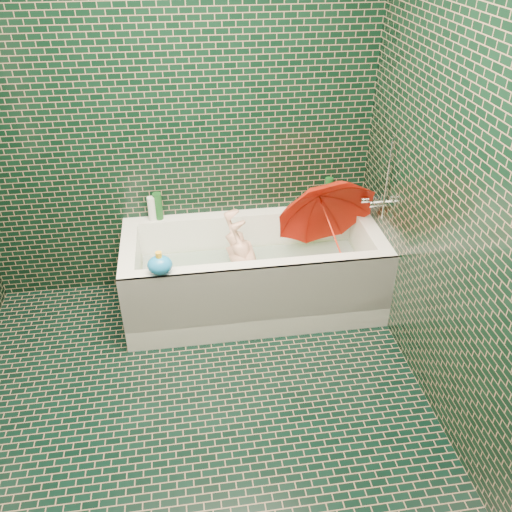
{
  "coord_description": "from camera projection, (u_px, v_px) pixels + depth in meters",
  "views": [
    {
      "loc": [
        0.02,
        -1.95,
        2.37
      ],
      "look_at": [
        0.44,
        0.82,
        0.53
      ],
      "focal_mm": 38.0,
      "sensor_mm": 36.0,
      "label": 1
    }
  ],
  "objects": [
    {
      "name": "soap_bottle_a",
      "position": [
        357.0,
        205.0,
        3.88
      ],
      "size": [
        0.13,
        0.13,
        0.28
      ],
      "primitive_type": "imported",
      "rotation": [
        0.0,
        0.0,
        -0.3
      ],
      "color": "white",
      "rests_on": "bathtub"
    },
    {
      "name": "wall_back",
      "position": [
        173.0,
        116.0,
        3.39
      ],
      "size": [
        2.8,
        0.0,
        2.8
      ],
      "primitive_type": "plane",
      "rotation": [
        1.57,
        0.0,
        0.0
      ],
      "color": "black",
      "rests_on": "floor"
    },
    {
      "name": "bath_toy",
      "position": [
        160.0,
        265.0,
        3.13
      ],
      "size": [
        0.17,
        0.14,
        0.14
      ],
      "rotation": [
        0.0,
        0.0,
        0.17
      ],
      "color": "#177CD2",
      "rests_on": "bathtub"
    },
    {
      "name": "faucet",
      "position": [
        378.0,
        198.0,
        3.49
      ],
      "size": [
        0.18,
        0.19,
        0.55
      ],
      "color": "silver",
      "rests_on": "wall_right"
    },
    {
      "name": "bathtub",
      "position": [
        254.0,
        280.0,
        3.69
      ],
      "size": [
        1.7,
        0.75,
        0.55
      ],
      "color": "white",
      "rests_on": "floor"
    },
    {
      "name": "child",
      "position": [
        250.0,
        271.0,
        3.6
      ],
      "size": [
        0.91,
        0.38,
        0.41
      ],
      "primitive_type": "imported",
      "rotation": [
        -1.33,
        0.0,
        -1.49
      ],
      "color": "#E4A68E",
      "rests_on": "bathtub"
    },
    {
      "name": "bottle_right_pump",
      "position": [
        343.0,
        194.0,
        3.82
      ],
      "size": [
        0.05,
        0.05,
        0.19
      ],
      "primitive_type": "cylinder",
      "rotation": [
        0.0,
        0.0,
        0.06
      ],
      "color": "silver",
      "rests_on": "bathtub"
    },
    {
      "name": "floor",
      "position": [
        198.0,
        428.0,
        2.91
      ],
      "size": [
        2.8,
        2.8,
        0.0
      ],
      "primitive_type": "plane",
      "color": "black",
      "rests_on": "ground"
    },
    {
      "name": "rubber_duck",
      "position": [
        315.0,
        201.0,
        3.82
      ],
      "size": [
        0.12,
        0.08,
        0.1
      ],
      "rotation": [
        0.0,
        0.0,
        -0.02
      ],
      "color": "yellow",
      "rests_on": "bathtub"
    },
    {
      "name": "wall_right",
      "position": [
        476.0,
        205.0,
        2.39
      ],
      "size": [
        0.0,
        2.8,
        2.8
      ],
      "primitive_type": "plane",
      "rotation": [
        1.57,
        0.0,
        -1.57
      ],
      "color": "black",
      "rests_on": "floor"
    },
    {
      "name": "bottle_left_tall",
      "position": [
        158.0,
        206.0,
        3.66
      ],
      "size": [
        0.07,
        0.07,
        0.19
      ],
      "primitive_type": "cylinder",
      "rotation": [
        0.0,
        0.0,
        0.26
      ],
      "color": "#14481A",
      "rests_on": "bathtub"
    },
    {
      "name": "soap_bottle_c",
      "position": [
        331.0,
        208.0,
        3.85
      ],
      "size": [
        0.16,
        0.16,
        0.18
      ],
      "primitive_type": "imported",
      "rotation": [
        0.0,
        0.0,
        -0.12
      ],
      "color": "#14481A",
      "rests_on": "bathtub"
    },
    {
      "name": "bath_mat",
      "position": [
        253.0,
        285.0,
        3.73
      ],
      "size": [
        1.35,
        0.47,
        0.01
      ],
      "primitive_type": "cube",
      "color": "green",
      "rests_on": "bathtub"
    },
    {
      "name": "bottle_left_short",
      "position": [
        152.0,
        209.0,
        3.65
      ],
      "size": [
        0.05,
        0.05,
        0.17
      ],
      "primitive_type": "cylinder",
      "rotation": [
        0.0,
        0.0,
        0.06
      ],
      "color": "white",
      "rests_on": "bathtub"
    },
    {
      "name": "soap_bottle_b",
      "position": [
        344.0,
        205.0,
        3.88
      ],
      "size": [
        0.09,
        0.09,
        0.18
      ],
      "primitive_type": "imported",
      "rotation": [
        0.0,
        0.0,
        -0.1
      ],
      "color": "#3C1D6E",
      "rests_on": "bathtub"
    },
    {
      "name": "umbrella",
      "position": [
        331.0,
        227.0,
        3.52
      ],
      "size": [
        0.79,
        0.86,
        0.9
      ],
      "primitive_type": "imported",
      "rotation": [
        0.49,
        -0.18,
        0.04
      ],
      "color": "red",
      "rests_on": "bathtub"
    },
    {
      "name": "water",
      "position": [
        253.0,
        268.0,
        3.65
      ],
      "size": [
        1.48,
        0.53,
        0.0
      ],
      "primitive_type": "cube",
      "color": "silver",
      "rests_on": "bathtub"
    },
    {
      "name": "bottle_right_tall",
      "position": [
        328.0,
        193.0,
        3.78
      ],
      "size": [
        0.06,
        0.06,
        0.23
      ],
      "primitive_type": "cylinder",
      "rotation": [
        0.0,
        0.0,
        -0.15
      ],
      "color": "#14481A",
      "rests_on": "bathtub"
    }
  ]
}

